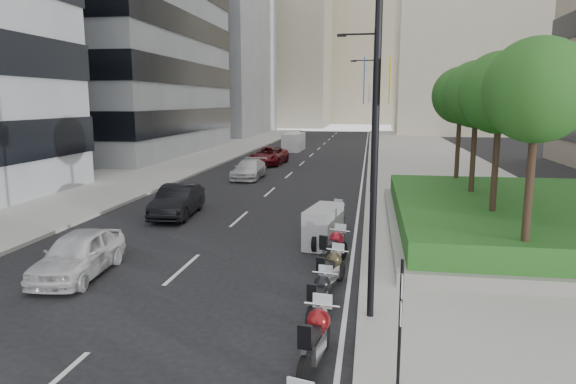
% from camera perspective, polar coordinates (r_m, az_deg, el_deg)
% --- Properties ---
extents(ground, '(160.00, 160.00, 0.00)m').
position_cam_1_polar(ground, '(12.55, -11.66, -14.47)').
color(ground, black).
rests_on(ground, ground).
extents(sidewalk_right, '(10.00, 100.00, 0.15)m').
position_cam_1_polar(sidewalk_right, '(41.23, 15.81, 2.57)').
color(sidewalk_right, '#9E9B93').
rests_on(sidewalk_right, ground).
extents(sidewalk_left, '(8.00, 100.00, 0.15)m').
position_cam_1_polar(sidewalk_left, '(44.04, -12.49, 3.17)').
color(sidewalk_left, '#9E9B93').
rests_on(sidewalk_left, ground).
extents(lane_edge, '(0.12, 100.00, 0.01)m').
position_cam_1_polar(lane_edge, '(40.96, 8.42, 2.70)').
color(lane_edge, silver).
rests_on(lane_edge, ground).
extents(lane_centre, '(0.12, 100.00, 0.01)m').
position_cam_1_polar(lane_centre, '(41.35, 1.19, 2.87)').
color(lane_centre, silver).
rests_on(lane_centre, ground).
extents(building_grey_far, '(22.00, 26.00, 30.00)m').
position_cam_1_polar(building_grey_far, '(85.99, -10.45, 16.44)').
color(building_grey_far, gray).
rests_on(building_grey_far, ground).
extents(building_cream_right, '(28.00, 24.00, 36.00)m').
position_cam_1_polar(building_cream_right, '(93.25, 21.10, 17.30)').
color(building_cream_right, '#B7AD93').
rests_on(building_cream_right, ground).
extents(building_cream_left, '(26.00, 24.00, 34.00)m').
position_cam_1_polar(building_cream_left, '(113.46, -2.23, 16.02)').
color(building_cream_left, '#B7AD93').
rests_on(building_cream_left, ground).
extents(building_cream_centre, '(30.00, 24.00, 38.00)m').
position_cam_1_polar(building_cream_centre, '(131.38, 8.51, 15.97)').
color(building_cream_centre, '#B7AD93').
rests_on(building_cream_centre, ground).
extents(planter, '(10.00, 14.00, 0.40)m').
position_cam_1_polar(planter, '(21.96, 24.28, -3.52)').
color(planter, gray).
rests_on(planter, sidewalk_right).
extents(hedge, '(9.40, 13.40, 0.80)m').
position_cam_1_polar(hedge, '(21.84, 24.39, -1.99)').
color(hedge, '#164F1D').
rests_on(hedge, planter).
extents(tree_0, '(2.80, 2.80, 6.30)m').
position_cam_1_polar(tree_0, '(15.25, 25.96, 10.04)').
color(tree_0, '#332319').
rests_on(tree_0, planter).
extents(tree_1, '(2.80, 2.80, 6.30)m').
position_cam_1_polar(tree_1, '(19.12, 22.53, 10.08)').
color(tree_1, '#332319').
rests_on(tree_1, planter).
extents(tree_2, '(2.80, 2.80, 6.30)m').
position_cam_1_polar(tree_2, '(23.04, 20.25, 10.08)').
color(tree_2, '#332319').
rests_on(tree_2, planter).
extents(tree_3, '(2.80, 2.80, 6.30)m').
position_cam_1_polar(tree_3, '(26.98, 18.64, 10.08)').
color(tree_3, '#332319').
rests_on(tree_3, planter).
extents(lamp_post_0, '(2.34, 0.45, 9.00)m').
position_cam_1_polar(lamp_post_0, '(11.63, 9.00, 9.45)').
color(lamp_post_0, black).
rests_on(lamp_post_0, ground).
extents(lamp_post_1, '(2.34, 0.45, 9.00)m').
position_cam_1_polar(lamp_post_1, '(28.63, 9.20, 9.72)').
color(lamp_post_1, black).
rests_on(lamp_post_1, ground).
extents(lamp_post_2, '(2.34, 0.45, 9.00)m').
position_cam_1_polar(lamp_post_2, '(46.63, 9.25, 9.79)').
color(lamp_post_2, black).
rests_on(lamp_post_2, ground).
extents(parking_sign, '(0.06, 0.32, 2.50)m').
position_cam_1_polar(parking_sign, '(9.41, 12.38, -13.39)').
color(parking_sign, black).
rests_on(parking_sign, ground).
extents(motorcycle_1, '(0.74, 2.22, 1.11)m').
position_cam_1_polar(motorcycle_1, '(10.44, 3.06, -15.94)').
color(motorcycle_1, black).
rests_on(motorcycle_1, ground).
extents(motorcycle_2, '(0.65, 1.95, 0.97)m').
position_cam_1_polar(motorcycle_2, '(12.67, 3.57, -11.47)').
color(motorcycle_2, black).
rests_on(motorcycle_2, ground).
extents(motorcycle_3, '(0.86, 1.94, 1.00)m').
position_cam_1_polar(motorcycle_3, '(14.49, 4.79, -8.62)').
color(motorcycle_3, black).
rests_on(motorcycle_3, ground).
extents(motorcycle_4, '(0.95, 2.05, 1.06)m').
position_cam_1_polar(motorcycle_4, '(16.42, 5.05, -6.24)').
color(motorcycle_4, black).
rests_on(motorcycle_4, ground).
extents(motorcycle_5, '(1.34, 2.46, 1.42)m').
position_cam_1_polar(motorcycle_5, '(18.59, 3.97, -3.84)').
color(motorcycle_5, black).
rests_on(motorcycle_5, ground).
extents(motorcycle_6, '(0.99, 1.95, 1.03)m').
position_cam_1_polar(motorcycle_6, '(20.78, 4.95, -2.82)').
color(motorcycle_6, black).
rests_on(motorcycle_6, ground).
extents(car_a, '(1.93, 4.10, 1.36)m').
position_cam_1_polar(car_a, '(16.62, -22.26, -6.38)').
color(car_a, silver).
rests_on(car_a, ground).
extents(car_b, '(1.83, 4.40, 1.41)m').
position_cam_1_polar(car_b, '(23.79, -12.19, -0.98)').
color(car_b, black).
rests_on(car_b, ground).
extents(car_c, '(1.82, 4.46, 1.29)m').
position_cam_1_polar(car_c, '(34.73, -4.33, 2.54)').
color(car_c, silver).
rests_on(car_c, ground).
extents(car_d, '(2.74, 5.37, 1.45)m').
position_cam_1_polar(car_d, '(42.57, -2.15, 4.05)').
color(car_d, '#610B13').
rests_on(car_d, ground).
extents(delivery_van, '(1.95, 4.51, 1.85)m').
position_cam_1_polar(delivery_van, '(54.15, 0.60, 5.48)').
color(delivery_van, white).
rests_on(delivery_van, ground).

